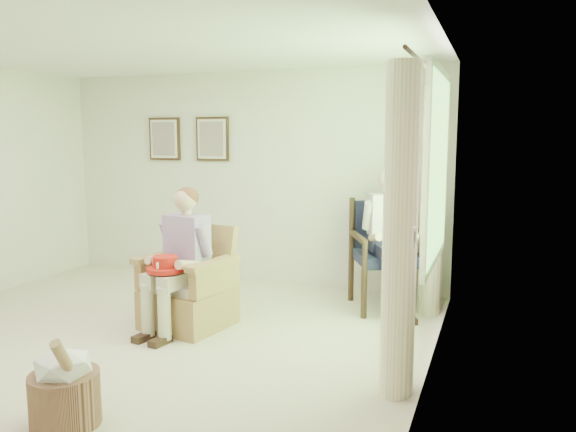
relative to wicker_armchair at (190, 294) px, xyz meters
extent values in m
plane|color=beige|center=(-0.22, -0.96, -0.30)|extent=(5.50, 5.50, 0.00)
cube|color=silver|center=(-0.22, 1.79, 1.00)|extent=(5.00, 0.04, 2.60)
cube|color=silver|center=(2.28, -0.96, 1.00)|extent=(0.04, 5.50, 2.60)
cube|color=white|center=(-0.22, -0.96, 2.30)|extent=(5.00, 5.50, 0.02)
cube|color=#2D6B23|center=(2.25, 0.24, 1.25)|extent=(0.02, 1.40, 1.50)
cube|color=white|center=(2.24, 0.24, 2.03)|extent=(0.04, 1.52, 0.06)
cube|color=white|center=(2.24, 0.24, 0.47)|extent=(0.04, 1.52, 0.06)
cylinder|color=#382114|center=(2.15, 0.24, 2.05)|extent=(0.03, 2.50, 0.03)
cylinder|color=#F2ECBD|center=(2.11, -0.74, 0.85)|extent=(0.34, 0.34, 2.30)
cylinder|color=#F2ECBD|center=(2.11, 1.22, 0.85)|extent=(0.34, 0.34, 2.30)
cube|color=#382114|center=(-1.37, 1.76, 1.48)|extent=(0.45, 0.03, 0.55)
cube|color=silver|center=(-1.37, 1.74, 1.48)|extent=(0.39, 0.01, 0.49)
cube|color=tan|center=(-1.37, 1.73, 1.48)|extent=(0.33, 0.01, 0.43)
cube|color=#382114|center=(-0.67, 1.76, 1.48)|extent=(0.45, 0.03, 0.55)
cube|color=silver|center=(-0.67, 1.74, 1.48)|extent=(0.39, 0.01, 0.49)
cube|color=tan|center=(-0.67, 1.73, 1.48)|extent=(0.33, 0.01, 0.43)
cube|color=#AC7951|center=(0.00, -0.03, -0.12)|extent=(0.71, 0.70, 0.37)
cube|color=beige|center=(0.00, -0.06, 0.11)|extent=(0.55, 0.53, 0.09)
cube|color=#AC7951|center=(0.00, 0.26, 0.37)|extent=(0.66, 0.20, 0.56)
cube|color=#AC7951|center=(-0.33, -0.03, 0.21)|extent=(0.09, 0.64, 0.27)
cube|color=#AC7951|center=(0.33, -0.03, 0.21)|extent=(0.09, 0.64, 0.27)
cylinder|color=black|center=(1.35, 0.91, -0.06)|extent=(0.06, 0.06, 0.49)
cylinder|color=black|center=(2.01, 0.91, -0.06)|extent=(0.06, 0.06, 0.49)
cylinder|color=black|center=(1.35, 1.53, -0.06)|extent=(0.06, 0.06, 0.49)
cylinder|color=black|center=(2.01, 1.53, -0.06)|extent=(0.06, 0.06, 0.49)
cube|color=#1A1C3A|center=(1.68, 1.22, 0.24)|extent=(0.64, 0.62, 0.11)
cube|color=#1A1C3A|center=(1.68, 1.52, 0.54)|extent=(0.60, 0.08, 0.55)
cube|color=beige|center=(0.00, -0.06, 0.27)|extent=(0.40, 0.26, 0.16)
cube|color=#AE8FCA|center=(0.00, -0.04, 0.55)|extent=(0.39, 0.24, 0.46)
sphere|color=#DDAD8E|center=(0.00, -0.05, 0.92)|extent=(0.21, 0.21, 0.21)
ellipsoid|color=brown|center=(0.00, -0.02, 0.94)|extent=(0.22, 0.22, 0.18)
cube|color=beige|center=(-0.10, -0.28, 0.22)|extent=(0.14, 0.44, 0.13)
cube|color=beige|center=(0.10, -0.28, 0.22)|extent=(0.14, 0.44, 0.13)
cylinder|color=beige|center=(-0.10, -0.48, -0.04)|extent=(0.12, 0.12, 0.47)
cylinder|color=beige|center=(0.10, -0.48, -0.04)|extent=(0.12, 0.12, 0.47)
cube|color=#191835|center=(1.68, 1.22, 0.40)|extent=(0.40, 0.26, 0.16)
cube|color=silver|center=(1.68, 1.24, 0.68)|extent=(0.39, 0.24, 0.46)
sphere|color=#DDAD8E|center=(1.68, 1.23, 1.05)|extent=(0.21, 0.21, 0.21)
ellipsoid|color=#B7B2AD|center=(1.68, 1.26, 1.08)|extent=(0.22, 0.22, 0.18)
cube|color=#191835|center=(1.58, 1.00, 0.35)|extent=(0.14, 0.44, 0.13)
cube|color=#191835|center=(1.78, 1.00, 0.35)|extent=(0.14, 0.44, 0.13)
cylinder|color=#191835|center=(1.58, 0.80, 0.03)|extent=(0.12, 0.12, 0.61)
cylinder|color=#191835|center=(1.78, 0.80, 0.03)|extent=(0.12, 0.12, 0.61)
cylinder|color=red|center=(-0.04, -0.33, 0.32)|extent=(0.34, 0.34, 0.04)
cylinder|color=red|center=(-0.04, -0.33, 0.38)|extent=(0.22, 0.22, 0.12)
cube|color=white|center=(0.07, -0.33, 0.38)|extent=(0.05, 0.01, 0.05)
cube|color=white|center=(-0.04, -0.22, 0.38)|extent=(0.01, 0.04, 0.05)
cube|color=white|center=(-0.16, -0.33, 0.38)|extent=(0.04, 0.01, 0.05)
cube|color=white|center=(-0.04, -0.45, 0.38)|extent=(0.01, 0.04, 0.05)
cylinder|color=#AA745C|center=(0.24, -1.94, -0.13)|extent=(0.52, 0.52, 0.34)
ellipsoid|color=white|center=(0.24, -1.94, 0.08)|extent=(0.39, 0.39, 0.23)
cylinder|color=#A57F56|center=(0.33, -1.99, 0.08)|extent=(0.17, 0.31, 0.50)
camera|label=1|loc=(2.72, -4.56, 1.50)|focal=35.00mm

